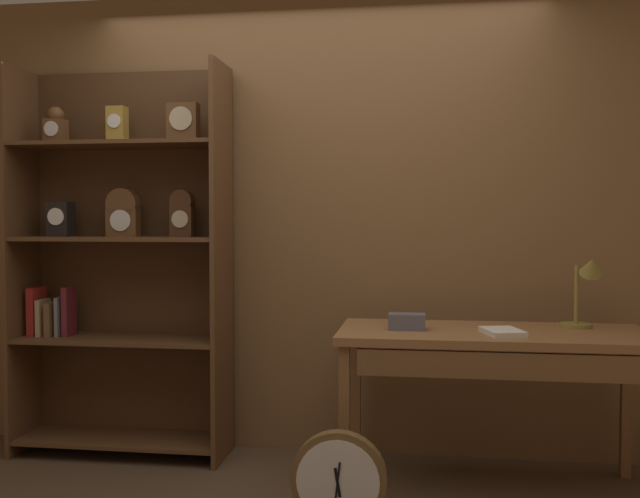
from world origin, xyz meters
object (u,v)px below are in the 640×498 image
object	(u,v)px
workbench	(493,349)
bookshelf	(121,261)
open_repair_manual	(503,332)
toolbox_small	(407,322)
round_clock_large	(339,483)
desk_lamp	(586,285)

from	to	relation	value
workbench	bookshelf	bearing A→B (deg)	170.97
bookshelf	open_repair_manual	xyz separation A→B (m)	(2.06, -0.41, -0.29)
toolbox_small	open_repair_manual	distance (m)	0.46
bookshelf	round_clock_large	world-z (taller)	bookshelf
workbench	round_clock_large	xyz separation A→B (m)	(-0.68, -0.60, -0.47)
bookshelf	desk_lamp	distance (m)	2.49
bookshelf	desk_lamp	xyz separation A→B (m)	(2.48, -0.17, -0.09)
bookshelf	round_clock_large	distance (m)	1.84
bookshelf	toolbox_small	xyz separation A→B (m)	(1.61, -0.33, -0.26)
workbench	toolbox_small	bearing A→B (deg)	-179.34
workbench	open_repair_manual	size ratio (longest dim) A/B	6.76
bookshelf	round_clock_large	xyz separation A→B (m)	(1.35, -0.92, -0.86)
desk_lamp	round_clock_large	bearing A→B (deg)	-146.53
bookshelf	toolbox_small	distance (m)	1.67
open_repair_manual	round_clock_large	size ratio (longest dim) A/B	0.49
open_repair_manual	bookshelf	bearing A→B (deg)	153.69
bookshelf	workbench	xyz separation A→B (m)	(2.03, -0.32, -0.39)
desk_lamp	round_clock_large	world-z (taller)	desk_lamp
desk_lamp	open_repair_manual	bearing A→B (deg)	-150.19
workbench	open_repair_manual	xyz separation A→B (m)	(0.03, -0.09, 0.10)
bookshelf	workbench	distance (m)	2.09
workbench	desk_lamp	world-z (taller)	desk_lamp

